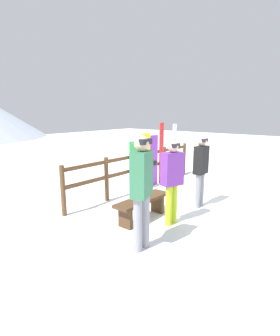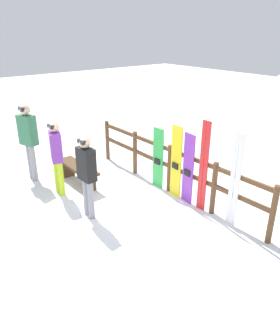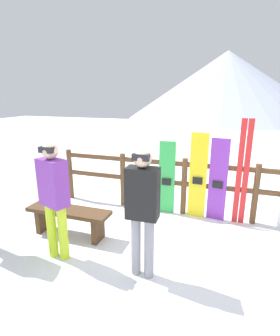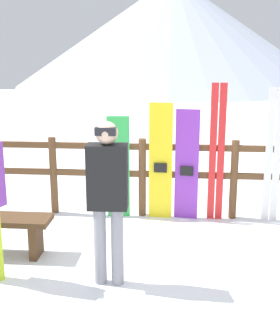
{
  "view_description": "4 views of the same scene",
  "coord_description": "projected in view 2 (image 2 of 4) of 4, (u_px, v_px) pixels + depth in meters",
  "views": [
    {
      "loc": [
        -5.34,
        -2.75,
        2.09
      ],
      "look_at": [
        -0.69,
        1.09,
        0.8
      ],
      "focal_mm": 28.0,
      "sensor_mm": 36.0,
      "label": 1
    },
    {
      "loc": [
        4.62,
        -2.81,
        3.31
      ],
      "look_at": [
        0.01,
        0.87,
        0.76
      ],
      "focal_mm": 35.0,
      "sensor_mm": 36.0,
      "label": 2
    },
    {
      "loc": [
        0.7,
        -2.84,
        2.14
      ],
      "look_at": [
        -0.53,
        0.76,
        1.08
      ],
      "focal_mm": 28.0,
      "sensor_mm": 36.0,
      "label": 3
    },
    {
      "loc": [
        0.48,
        -4.28,
        2.23
      ],
      "look_at": [
        0.02,
        1.04,
        0.83
      ],
      "focal_mm": 50.0,
      "sensor_mm": 36.0,
      "label": 4
    }
  ],
  "objects": [
    {
      "name": "snowboard_purple",
      "position": [
        188.0,
        169.0,
        6.46
      ],
      "size": [
        0.31,
        0.09,
        1.45
      ],
      "color": "purple",
      "rests_on": "ground"
    },
    {
      "name": "bench",
      "position": [
        78.0,
        170.0,
        7.4
      ],
      "size": [
        1.33,
        0.36,
        0.44
      ],
      "color": "#4C331E",
      "rests_on": "ground"
    },
    {
      "name": "snowboard_yellow",
      "position": [
        176.0,
        162.0,
        6.69
      ],
      "size": [
        0.3,
        0.07,
        1.53
      ],
      "color": "yellow",
      "rests_on": "ground"
    },
    {
      "name": "fence",
      "position": [
        170.0,
        164.0,
        6.96
      ],
      "size": [
        4.92,
        0.1,
        1.05
      ],
      "color": "brown",
      "rests_on": "ground"
    },
    {
      "name": "ski_pair_red",
      "position": [
        204.0,
        167.0,
        6.13
      ],
      "size": [
        0.2,
        0.02,
        1.79
      ],
      "color": "red",
      "rests_on": "ground"
    },
    {
      "name": "person_purple",
      "position": [
        56.0,
        153.0,
        6.71
      ],
      "size": [
        0.44,
        0.33,
        1.58
      ],
      "color": "#B7D826",
      "rests_on": "ground"
    },
    {
      "name": "person_black",
      "position": [
        87.0,
        171.0,
        5.87
      ],
      "size": [
        0.38,
        0.22,
        1.58
      ],
      "color": "gray",
      "rests_on": "ground"
    },
    {
      "name": "ground_plane",
      "position": [
        104.0,
        216.0,
        6.24
      ],
      "size": [
        40.0,
        40.0,
        0.0
      ],
      "primitive_type": "plane",
      "color": "white"
    },
    {
      "name": "snowboard_green",
      "position": [
        158.0,
        158.0,
        7.13
      ],
      "size": [
        0.3,
        0.07,
        1.36
      ],
      "color": "green",
      "rests_on": "ground"
    },
    {
      "name": "ski_pair_white",
      "position": [
        235.0,
        181.0,
        5.63
      ],
      "size": [
        0.19,
        0.02,
        1.73
      ],
      "color": "white",
      "rests_on": "ground"
    },
    {
      "name": "person_plaid_green",
      "position": [
        28.0,
        137.0,
        7.35
      ],
      "size": [
        0.46,
        0.35,
        1.77
      ],
      "color": "gray",
      "rests_on": "ground"
    }
  ]
}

